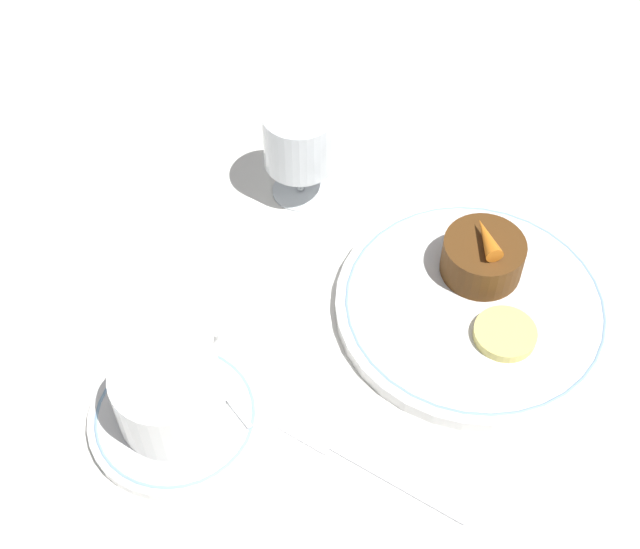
% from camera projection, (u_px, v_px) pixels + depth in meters
% --- Properties ---
extents(ground_plane, '(3.00, 3.00, 0.00)m').
position_uv_depth(ground_plane, '(433.00, 286.00, 0.89)').
color(ground_plane, white).
extents(dinner_plate, '(0.27, 0.27, 0.01)m').
position_uv_depth(dinner_plate, '(474.00, 306.00, 0.87)').
color(dinner_plate, white).
rests_on(dinner_plate, ground_plane).
extents(saucer, '(0.16, 0.16, 0.01)m').
position_uv_depth(saucer, '(176.00, 417.00, 0.79)').
color(saucer, white).
rests_on(saucer, ground_plane).
extents(coffee_cup, '(0.12, 0.10, 0.06)m').
position_uv_depth(coffee_cup, '(169.00, 394.00, 0.76)').
color(coffee_cup, white).
rests_on(coffee_cup, saucer).
extents(spoon, '(0.04, 0.10, 0.00)m').
position_uv_depth(spoon, '(212.00, 378.00, 0.81)').
color(spoon, silver).
rests_on(spoon, saucer).
extents(wine_glass, '(0.08, 0.08, 0.11)m').
position_uv_depth(wine_glass, '(300.00, 143.00, 0.92)').
color(wine_glass, silver).
rests_on(wine_glass, ground_plane).
extents(fork, '(0.02, 0.18, 0.01)m').
position_uv_depth(fork, '(350.00, 456.00, 0.77)').
color(fork, silver).
rests_on(fork, ground_plane).
extents(dessert_cake, '(0.08, 0.08, 0.04)m').
position_uv_depth(dessert_cake, '(483.00, 257.00, 0.87)').
color(dessert_cake, '#563314').
rests_on(dessert_cake, dinner_plate).
extents(carrot_garnish, '(0.05, 0.05, 0.02)m').
position_uv_depth(carrot_garnish, '(487.00, 238.00, 0.85)').
color(carrot_garnish, orange).
rests_on(carrot_garnish, dessert_cake).
extents(pineapple_slice, '(0.06, 0.06, 0.01)m').
position_uv_depth(pineapple_slice, '(505.00, 334.00, 0.83)').
color(pineapple_slice, '#EFE075').
rests_on(pineapple_slice, dinner_plate).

